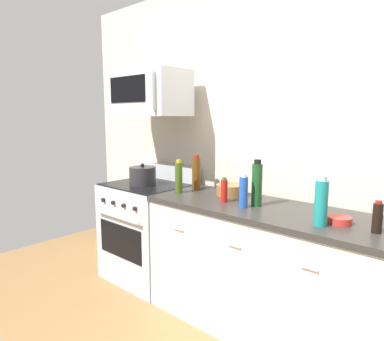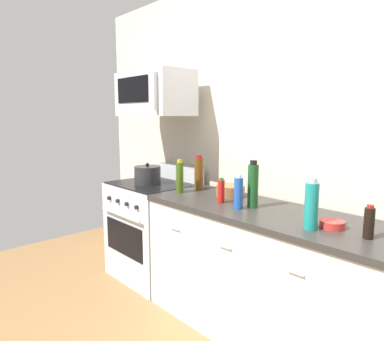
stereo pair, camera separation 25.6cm
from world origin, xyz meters
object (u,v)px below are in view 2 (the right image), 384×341
object	(u,v)px
microwave	(155,94)
bottle_sparkling_teal	(311,205)
bottle_soy_sauce_dark	(369,223)
bottle_wine_amber	(199,173)
bottle_olive_oil	(180,177)
bowl_red_small	(332,224)
bottle_soda_blue	(238,193)
bowl_wooden_salad	(230,190)
stockpot	(148,175)
range_oven	(153,229)
bottle_wine_green	(253,185)
bottle_hot_sauce_red	(221,191)

from	to	relation	value
microwave	bottle_sparkling_teal	xyz separation A→B (m)	(1.70, -0.20, -0.69)
bottle_soy_sauce_dark	bottle_wine_amber	size ratio (longest dim) A/B	0.60
bottle_olive_oil	bowl_red_small	distance (m)	1.30
bottle_soda_blue	bottle_soy_sauce_dark	bearing A→B (deg)	2.71
bowl_wooden_salad	stockpot	xyz separation A→B (m)	(-0.86, -0.19, 0.04)
microwave	range_oven	bearing A→B (deg)	-90.29
range_oven	bottle_wine_green	xyz separation A→B (m)	(1.19, -0.01, 0.61)
microwave	stockpot	distance (m)	0.75
range_oven	bowl_wooden_salad	xyz separation A→B (m)	(0.86, 0.14, 0.50)
microwave	bottle_soda_blue	distance (m)	1.36
bottle_wine_green	bottle_olive_oil	bearing A→B (deg)	-175.25
bottle_soda_blue	bottle_wine_green	bearing A→B (deg)	66.93
bottle_sparkling_teal	bottle_olive_oil	distance (m)	1.22
range_oven	stockpot	size ratio (longest dim) A/B	4.38
microwave	bottle_wine_green	size ratio (longest dim) A/B	2.26
bottle_soda_blue	bottle_wine_amber	distance (m)	0.70
bowl_wooden_salad	bowl_red_small	world-z (taller)	bowl_wooden_salad
microwave	bottle_hot_sauce_red	world-z (taller)	microwave
range_oven	bottle_wine_amber	world-z (taller)	bottle_wine_amber
bottle_sparkling_teal	bottle_wine_amber	bearing A→B (deg)	166.40
bottle_hot_sauce_red	bowl_wooden_salad	distance (m)	0.23
bottle_sparkling_teal	bottle_soy_sauce_dark	world-z (taller)	bottle_sparkling_teal
bottle_sparkling_teal	bottle_wine_green	xyz separation A→B (m)	(-0.51, 0.14, 0.02)
bottle_olive_oil	bottle_soda_blue	distance (m)	0.67
bottle_soda_blue	bowl_red_small	size ratio (longest dim) A/B	1.72
bottle_wine_amber	microwave	bearing A→B (deg)	-169.32
bottle_soy_sauce_dark	bowl_red_small	world-z (taller)	bottle_soy_sauce_dark
bottle_sparkling_teal	bottle_hot_sauce_red	bearing A→B (deg)	173.94
bottle_soy_sauce_dark	bowl_wooden_salad	world-z (taller)	bottle_soy_sauce_dark
bottle_hot_sauce_red	bowl_wooden_salad	xyz separation A→B (m)	(-0.09, 0.21, -0.04)
bottle_sparkling_teal	bottle_soda_blue	bearing A→B (deg)	175.62
range_oven	bottle_hot_sauce_red	distance (m)	1.09
microwave	bottle_hot_sauce_red	xyz separation A→B (m)	(0.95, -0.12, -0.74)
bowl_red_small	bottle_sparkling_teal	bearing A→B (deg)	-121.95
bottle_olive_oil	bowl_wooden_salad	world-z (taller)	bottle_olive_oil
bottle_sparkling_teal	bowl_red_small	world-z (taller)	bottle_sparkling_teal
bowl_red_small	bottle_soy_sauce_dark	bearing A→B (deg)	-9.02
range_oven	stockpot	distance (m)	0.54
range_oven	microwave	size ratio (longest dim) A/B	1.44
bottle_wine_green	bottle_soy_sauce_dark	xyz separation A→B (m)	(0.79, -0.06, -0.07)
bottle_sparkling_teal	bottle_soy_sauce_dark	bearing A→B (deg)	16.44
microwave	stockpot	world-z (taller)	microwave
bottle_wine_green	bottle_hot_sauce_red	world-z (taller)	bottle_wine_green
bottle_sparkling_teal	bottle_hot_sauce_red	size ratio (longest dim) A/B	1.58
bottle_olive_oil	bottle_wine_green	distance (m)	0.71
bottle_wine_green	bottle_soda_blue	world-z (taller)	bottle_wine_green
bottle_wine_amber	bottle_hot_sauce_red	bearing A→B (deg)	-24.89
bottle_sparkling_teal	bottle_hot_sauce_red	world-z (taller)	bottle_sparkling_teal
bottle_wine_amber	bowl_red_small	bearing A→B (deg)	-7.89
bottle_olive_oil	bottle_hot_sauce_red	distance (m)	0.47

